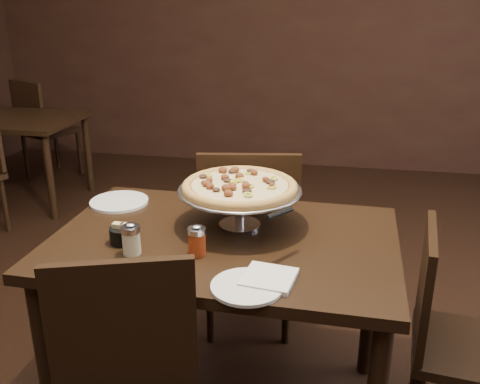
# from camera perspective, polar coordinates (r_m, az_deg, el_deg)

# --- Properties ---
(room) EXTENTS (6.04, 7.04, 2.84)m
(room) POSITION_cam_1_polar(r_m,az_deg,el_deg) (1.68, 0.09, 13.31)
(room) COLOR black
(room) RESTS_ON ground
(dining_table) EXTENTS (1.26, 0.86, 0.78)m
(dining_table) POSITION_cam_1_polar(r_m,az_deg,el_deg) (2.00, -1.69, -7.47)
(dining_table) COLOR black
(dining_table) RESTS_ON ground
(background_table) EXTENTS (1.11, 0.74, 0.69)m
(background_table) POSITION_cam_1_polar(r_m,az_deg,el_deg) (4.63, -23.51, 6.23)
(background_table) COLOR black
(background_table) RESTS_ON ground
(pizza_stand) EXTENTS (0.47, 0.47, 0.19)m
(pizza_stand) POSITION_cam_1_polar(r_m,az_deg,el_deg) (1.98, -0.03, 0.51)
(pizza_stand) COLOR silver
(pizza_stand) RESTS_ON dining_table
(parmesan_shaker) EXTENTS (0.07, 0.07, 0.11)m
(parmesan_shaker) POSITION_cam_1_polar(r_m,az_deg,el_deg) (1.85, -11.53, -4.94)
(parmesan_shaker) COLOR beige
(parmesan_shaker) RESTS_ON dining_table
(pepper_flake_shaker) EXTENTS (0.06, 0.06, 0.11)m
(pepper_flake_shaker) POSITION_cam_1_polar(r_m,az_deg,el_deg) (1.81, -4.61, -5.17)
(pepper_flake_shaker) COLOR maroon
(pepper_flake_shaker) RESTS_ON dining_table
(packet_caddy) EXTENTS (0.10, 0.10, 0.07)m
(packet_caddy) POSITION_cam_1_polar(r_m,az_deg,el_deg) (1.94, -12.38, -4.44)
(packet_caddy) COLOR black
(packet_caddy) RESTS_ON dining_table
(napkin_stack) EXTENTS (0.18, 0.18, 0.02)m
(napkin_stack) POSITION_cam_1_polar(r_m,az_deg,el_deg) (1.67, 3.10, -9.15)
(napkin_stack) COLOR white
(napkin_stack) RESTS_ON dining_table
(plate_left) EXTENTS (0.24, 0.24, 0.01)m
(plate_left) POSITION_cam_1_polar(r_m,az_deg,el_deg) (2.31, -12.77, -1.01)
(plate_left) COLOR white
(plate_left) RESTS_ON dining_table
(plate_near) EXTENTS (0.22, 0.22, 0.01)m
(plate_near) POSITION_cam_1_polar(r_m,az_deg,el_deg) (1.63, 0.76, -10.06)
(plate_near) COLOR white
(plate_near) RESTS_ON dining_table
(serving_spatula) EXTENTS (0.15, 0.15, 0.02)m
(serving_spatula) POSITION_cam_1_polar(r_m,az_deg,el_deg) (1.76, 4.25, -2.36)
(serving_spatula) COLOR silver
(serving_spatula) RESTS_ON pizza_stand
(chair_far) EXTENTS (0.52, 0.52, 0.97)m
(chair_far) POSITION_cam_1_polar(r_m,az_deg,el_deg) (2.55, 0.94, -4.58)
(chair_far) COLOR black
(chair_far) RESTS_ON ground
(chair_side) EXTENTS (0.44, 0.44, 0.85)m
(chair_side) POSITION_cam_1_polar(r_m,az_deg,el_deg) (2.13, 21.68, -13.79)
(chair_side) COLOR black
(chair_side) RESTS_ON ground
(bg_chair_far) EXTENTS (0.56, 0.56, 0.90)m
(bg_chair_far) POSITION_cam_1_polar(r_m,az_deg,el_deg) (5.14, -20.36, 6.66)
(bg_chair_far) COLOR black
(bg_chair_far) RESTS_ON ground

